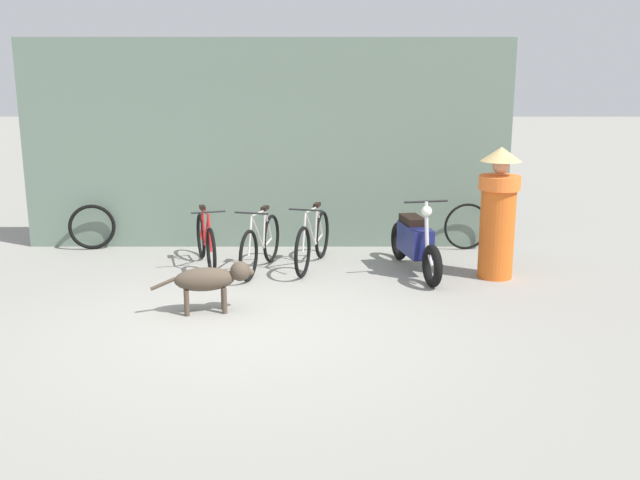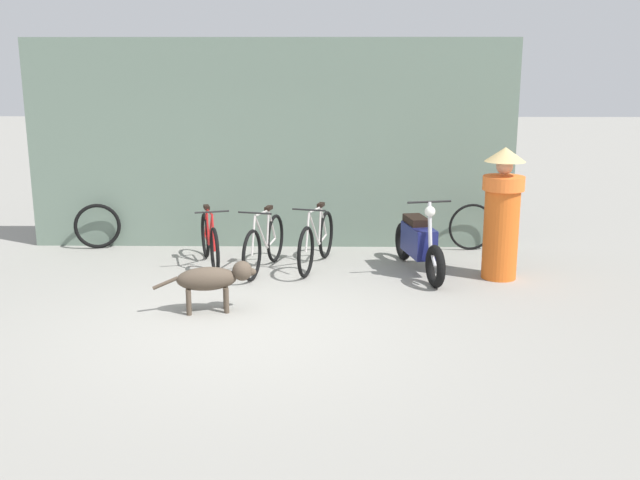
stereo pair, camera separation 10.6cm
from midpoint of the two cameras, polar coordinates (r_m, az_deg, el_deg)
The scene contains 10 objects.
ground_plane at distance 8.27m, azimuth -5.16°, elevation -6.43°, with size 60.00×60.00×0.00m, color gray.
shop_wall_back at distance 11.42m, azimuth -3.46°, elevation 7.28°, with size 7.35×0.20×3.14m.
bicycle_0 at distance 10.54m, azimuth -8.11°, elevation -0.12°, with size 0.58×1.57×0.85m.
bicycle_1 at distance 10.22m, azimuth -3.99°, elevation -0.36°, with size 0.53×1.63×0.89m.
bicycle_2 at distance 10.37m, azimuth 0.02°, elevation -0.10°, with size 0.55×1.68×0.89m.
motorcycle at distance 10.17m, azimuth 7.83°, elevation -0.25°, with size 0.61×1.90×1.06m.
stray_dog at distance 8.61m, azimuth -7.77°, elevation -2.93°, with size 1.17×0.41×0.59m.
person_in_robes at distance 10.03m, azimuth 14.00°, elevation 2.15°, with size 0.74×0.74×1.74m.
spare_tire_left at distance 11.87m, azimuth -16.36°, elevation 1.02°, with size 0.69×0.23×0.70m.
spare_tire_right at distance 11.55m, azimuth 11.73°, elevation 0.98°, with size 0.71×0.14×0.71m.
Camera 2 is at (0.91, -7.72, 2.84)m, focal length 42.00 mm.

